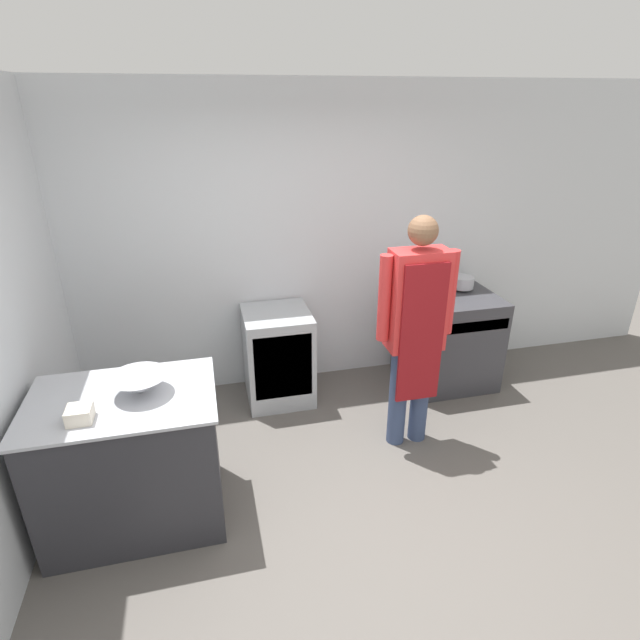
% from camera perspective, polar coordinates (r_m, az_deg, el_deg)
% --- Properties ---
extents(ground_plane, '(14.00, 14.00, 0.00)m').
position_cam_1_polar(ground_plane, '(3.46, 3.60, -23.28)').
color(ground_plane, '#5B5651').
extents(wall_back, '(8.00, 0.05, 2.70)m').
position_cam_1_polar(wall_back, '(4.50, -3.71, 8.71)').
color(wall_back, silver).
rests_on(wall_back, ground_plane).
extents(wall_left, '(0.05, 8.00, 2.70)m').
position_cam_1_polar(wall_left, '(3.63, -31.70, 1.22)').
color(wall_left, silver).
rests_on(wall_left, ground_plane).
extents(prep_counter, '(1.10, 0.76, 0.92)m').
position_cam_1_polar(prep_counter, '(3.46, -20.64, -14.67)').
color(prep_counter, '#2D2D33').
rests_on(prep_counter, ground_plane).
extents(stove, '(0.83, 0.72, 0.90)m').
position_cam_1_polar(stove, '(4.89, 14.32, -2.10)').
color(stove, '#38383D').
rests_on(stove, ground_plane).
extents(fridge_unit, '(0.58, 0.60, 0.84)m').
position_cam_1_polar(fridge_unit, '(4.50, -4.82, -4.09)').
color(fridge_unit, '#A8ADB2').
rests_on(fridge_unit, ground_plane).
extents(person_cook, '(0.59, 0.24, 1.82)m').
position_cam_1_polar(person_cook, '(3.70, 10.87, -0.38)').
color(person_cook, '#38476B').
rests_on(person_cook, ground_plane).
extents(mixing_bowl, '(0.35, 0.35, 0.12)m').
position_cam_1_polar(mixing_bowl, '(3.17, -19.94, -6.95)').
color(mixing_bowl, '#B2B5BC').
rests_on(mixing_bowl, prep_counter).
extents(plastic_tub, '(0.13, 0.13, 0.08)m').
position_cam_1_polar(plastic_tub, '(3.06, -25.78, -9.69)').
color(plastic_tub, silver).
rests_on(plastic_tub, prep_counter).
extents(stock_pot, '(0.31, 0.31, 0.28)m').
position_cam_1_polar(stock_pot, '(4.69, 12.34, 4.91)').
color(stock_pot, '#B2B5BC').
rests_on(stock_pot, stove).
extents(sauce_pot, '(0.21, 0.21, 0.11)m').
position_cam_1_polar(sauce_pot, '(4.88, 15.99, 4.18)').
color(sauce_pot, '#B2B5BC').
rests_on(sauce_pot, stove).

